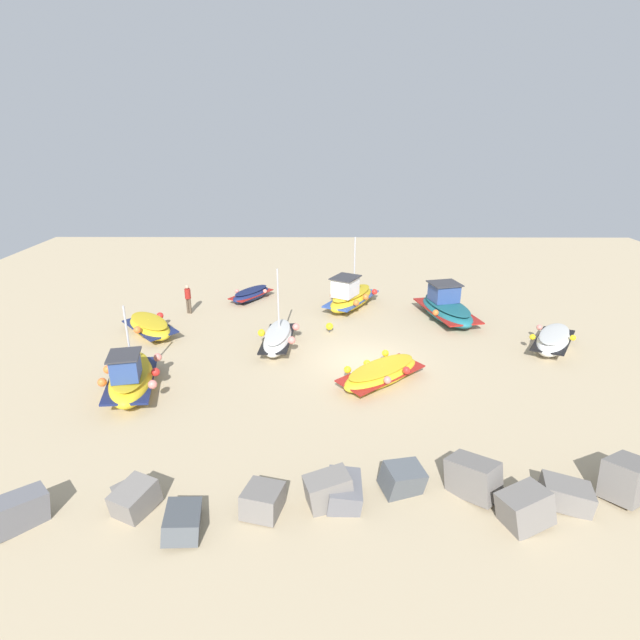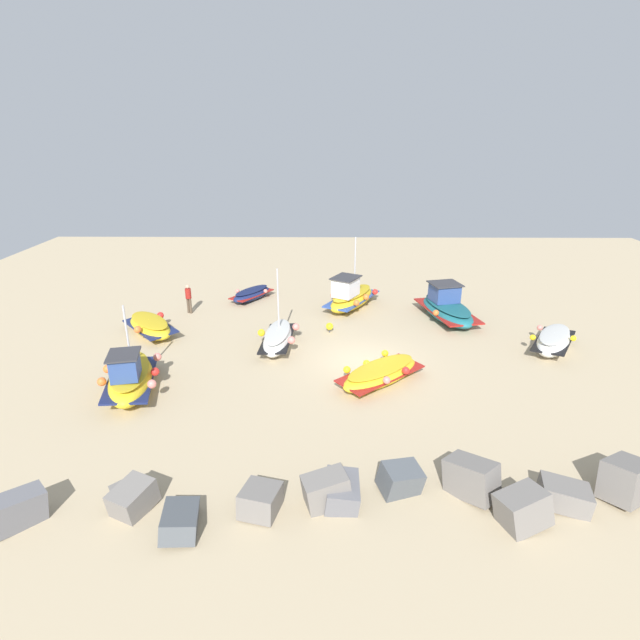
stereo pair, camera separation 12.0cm
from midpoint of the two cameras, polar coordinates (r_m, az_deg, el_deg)
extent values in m
plane|color=tan|center=(22.31, 5.00, -4.72)|extent=(54.43, 54.43, 0.00)
ellipsoid|color=gold|center=(20.93, -20.52, -6.39)|extent=(2.51, 4.38, 1.10)
cube|color=navy|center=(20.91, -20.53, -6.27)|extent=(2.47, 4.22, 0.21)
ellipsoid|color=gold|center=(20.76, -20.66, -5.38)|extent=(2.15, 3.85, 0.27)
cube|color=#2D4784|center=(19.90, -21.12, -4.93)|extent=(1.19, 1.33, 0.89)
cube|color=#333338|center=(19.71, -21.30, -3.69)|extent=(1.38, 1.54, 0.06)
cylinder|color=#B7B7BC|center=(20.75, -20.91, -1.57)|extent=(0.08, 0.08, 2.40)
sphere|color=#EA7F75|center=(21.68, -17.84, -4.02)|extent=(0.34, 0.34, 0.34)
sphere|color=orange|center=(21.50, -22.85, -5.14)|extent=(0.34, 0.34, 0.34)
sphere|color=red|center=(20.68, -18.07, -5.60)|extent=(0.34, 0.34, 0.34)
sphere|color=orange|center=(20.47, -23.40, -6.45)|extent=(0.34, 0.34, 0.34)
sphere|color=#EA7F75|center=(19.63, -18.39, -6.91)|extent=(0.34, 0.34, 0.34)
ellipsoid|color=gold|center=(20.48, 7.08, -6.13)|extent=(3.93, 3.70, 0.80)
cube|color=maroon|center=(20.46, 7.09, -6.04)|extent=(3.83, 3.61, 0.13)
ellipsoid|color=gold|center=(20.34, 7.12, -5.36)|extent=(3.44, 3.24, 0.18)
sphere|color=yellow|center=(20.13, 3.25, -5.66)|extent=(0.30, 0.30, 0.30)
sphere|color=#EA7F75|center=(19.52, 7.75, -6.79)|extent=(0.30, 0.30, 0.30)
sphere|color=yellow|center=(20.88, 5.47, -4.93)|extent=(0.30, 0.30, 0.30)
sphere|color=red|center=(20.27, 9.89, -5.67)|extent=(0.30, 0.30, 0.30)
sphere|color=yellow|center=(21.58, 7.55, -3.78)|extent=(0.30, 0.30, 0.30)
ellipsoid|color=#1E6670|center=(27.79, 14.35, 0.95)|extent=(2.92, 4.96, 0.91)
cube|color=maroon|center=(27.77, 14.36, 1.03)|extent=(2.95, 4.80, 0.09)
ellipsoid|color=#1A565F|center=(27.66, 14.42, 1.68)|extent=(2.57, 4.37, 0.16)
cube|color=#2D4784|center=(27.90, 14.08, 3.04)|extent=(1.60, 1.53, 0.93)
cube|color=#333338|center=(27.76, 14.17, 4.01)|extent=(1.85, 1.78, 0.06)
sphere|color=orange|center=(26.54, 13.16, 0.80)|extent=(0.31, 0.31, 0.31)
sphere|color=yellow|center=(28.86, 15.55, 2.17)|extent=(0.31, 0.31, 0.31)
ellipsoid|color=gold|center=(26.31, -18.62, -0.74)|extent=(3.49, 3.67, 0.90)
cube|color=navy|center=(26.29, -18.63, -0.66)|extent=(3.41, 3.58, 0.15)
ellipsoid|color=gold|center=(26.19, -18.71, -0.04)|extent=(3.05, 3.21, 0.20)
sphere|color=red|center=(27.08, -17.56, 0.50)|extent=(0.35, 0.35, 0.35)
sphere|color=orange|center=(25.38, -19.88, -1.01)|extent=(0.35, 0.35, 0.35)
ellipsoid|color=white|center=(23.55, -4.69, -2.15)|extent=(1.51, 3.81, 0.92)
cube|color=black|center=(23.53, -4.69, -2.06)|extent=(1.51, 3.66, 0.13)
ellipsoid|color=beige|center=(23.41, -4.71, -1.35)|extent=(1.29, 3.35, 0.19)
cylinder|color=#B7B7BC|center=(23.36, -4.64, 2.48)|extent=(0.08, 0.08, 2.83)
sphere|color=#EA7F75|center=(24.15, -2.61, -0.79)|extent=(0.35, 0.35, 0.35)
sphere|color=yellow|center=(23.56, -6.54, -1.45)|extent=(0.35, 0.35, 0.35)
sphere|color=#EA7F75|center=(22.52, -3.12, -2.30)|extent=(0.35, 0.35, 0.35)
ellipsoid|color=navy|center=(30.37, -7.65, 2.88)|extent=(2.54, 3.13, 0.65)
cube|color=maroon|center=(30.36, -7.65, 2.94)|extent=(2.51, 3.05, 0.05)
ellipsoid|color=#151E45|center=(30.28, -7.67, 3.37)|extent=(2.24, 2.75, 0.10)
sphere|color=#EA7F75|center=(30.32, -9.23, 3.27)|extent=(0.24, 0.24, 0.24)
sphere|color=#EA7F75|center=(30.29, -6.10, 3.29)|extent=(0.24, 0.24, 0.24)
ellipsoid|color=gold|center=(28.82, 3.76, 2.34)|extent=(3.47, 4.56, 0.94)
cube|color=#2D4C9E|center=(28.81, 3.76, 2.43)|extent=(3.43, 4.43, 0.08)
ellipsoid|color=gold|center=(28.70, 3.78, 3.08)|extent=(3.05, 4.01, 0.15)
cube|color=white|center=(27.83, 3.06, 3.79)|extent=(1.63, 1.73, 1.02)
cube|color=#333338|center=(27.68, 3.08, 4.85)|extent=(1.89, 2.00, 0.06)
cylinder|color=#B7B7BC|center=(28.51, 4.12, 6.34)|extent=(0.08, 0.08, 3.09)
sphere|color=red|center=(29.45, 6.39, 3.19)|extent=(0.33, 0.33, 0.33)
sphere|color=red|center=(29.64, 2.77, 3.47)|extent=(0.33, 0.33, 0.33)
sphere|color=orange|center=(28.37, 5.38, 2.63)|extent=(0.33, 0.33, 0.33)
sphere|color=orange|center=(28.61, 1.63, 2.82)|extent=(0.33, 0.33, 0.33)
sphere|color=orange|center=(27.31, 4.29, 1.96)|extent=(0.33, 0.33, 0.33)
ellipsoid|color=white|center=(25.57, 25.11, -2.23)|extent=(3.05, 3.69, 0.94)
cube|color=black|center=(25.55, 25.13, -2.14)|extent=(2.98, 3.58, 0.14)
ellipsoid|color=beige|center=(25.44, 25.24, -1.47)|extent=(2.65, 3.23, 0.20)
sphere|color=yellow|center=(24.79, 23.15, -1.83)|extent=(0.27, 0.27, 0.27)
sphere|color=yellow|center=(25.38, 26.95, -1.86)|extent=(0.27, 0.27, 0.27)
sphere|color=#EA7F75|center=(26.33, 23.81, -0.81)|extent=(0.27, 0.27, 0.27)
cylinder|color=brown|center=(28.83, -14.63, 1.61)|extent=(0.14, 0.14, 0.87)
cylinder|color=brown|center=(28.73, -14.38, 1.57)|extent=(0.14, 0.14, 0.87)
cylinder|color=maroon|center=(28.56, -14.64, 2.94)|extent=(0.32, 0.32, 0.56)
sphere|color=tan|center=(28.45, -14.71, 3.69)|extent=(0.22, 0.22, 0.22)
cube|color=slate|center=(16.85, 31.60, -15.23)|extent=(1.68, 1.72, 1.39)
cube|color=slate|center=(15.91, 26.21, -17.43)|extent=(1.56, 1.32, 0.81)
cube|color=slate|center=(14.75, 22.27, -19.26)|extent=(1.57, 1.28, 1.23)
cube|color=slate|center=(15.24, 17.03, -16.82)|extent=(1.60, 1.70, 1.30)
cube|color=#4C5156|center=(14.97, 9.35, -17.42)|extent=(1.39, 1.21, 1.05)
cube|color=slate|center=(14.53, 2.75, -18.87)|extent=(0.97, 1.34, 0.82)
cube|color=slate|center=(14.34, 0.98, -18.80)|extent=(1.48, 1.14, 1.07)
cube|color=slate|center=(14.29, -6.53, -19.68)|extent=(1.21, 1.29, 0.80)
cube|color=#4C5156|center=(14.21, -15.37, -21.12)|extent=(1.16, 1.59, 0.87)
cube|color=slate|center=(15.06, -20.26, -18.47)|extent=(1.26, 1.42, 0.90)
cube|color=slate|center=(15.46, -20.76, -17.96)|extent=(1.17, 1.10, 0.71)
cube|color=slate|center=(15.76, -30.86, -18.03)|extent=(1.42, 1.34, 1.11)
cylinder|color=#3F3F42|center=(25.33, 1.22, -1.26)|extent=(0.08, 0.08, 0.13)
sphere|color=yellow|center=(25.24, 1.23, -0.73)|extent=(0.37, 0.37, 0.37)
camera|label=1|loc=(0.06, -89.86, 0.05)|focal=28.17mm
camera|label=2|loc=(0.06, 90.14, -0.05)|focal=28.17mm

